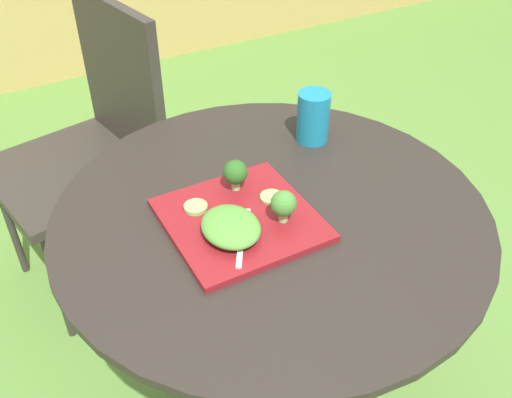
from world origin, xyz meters
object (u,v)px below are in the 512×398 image
fork (242,231)px  salad_plate (240,220)px  patio_chair (95,134)px  drinking_glass (313,119)px

fork → salad_plate: bearing=67.3°
salad_plate → fork: size_ratio=1.90×
patio_chair → drinking_glass: bearing=-58.0°
salad_plate → drinking_glass: drinking_glass is taller
patio_chair → fork: patio_chair is taller
drinking_glass → fork: size_ratio=0.82×
salad_plate → patio_chair: bearing=96.6°
patio_chair → salad_plate: (0.09, -0.77, 0.20)m
patio_chair → drinking_glass: patio_chair is taller
drinking_glass → fork: (-0.29, -0.22, -0.03)m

